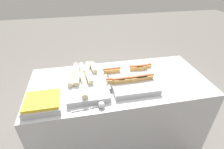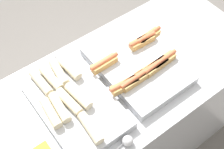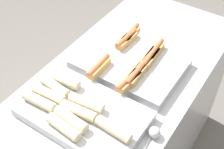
{
  "view_description": "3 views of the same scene",
  "coord_description": "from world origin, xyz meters",
  "px_view_note": "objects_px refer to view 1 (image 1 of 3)",
  "views": [
    {
      "loc": [
        -0.32,
        -1.26,
        1.82
      ],
      "look_at": [
        -0.07,
        0.0,
        1.0
      ],
      "focal_mm": 28.0,
      "sensor_mm": 36.0,
      "label": 1
    },
    {
      "loc": [
        -0.61,
        -0.72,
        2.25
      ],
      "look_at": [
        -0.07,
        0.0,
        1.0
      ],
      "focal_mm": 50.0,
      "sensor_mm": 36.0,
      "label": 2
    },
    {
      "loc": [
        -0.93,
        -0.57,
        2.02
      ],
      "look_at": [
        -0.07,
        0.0,
        1.0
      ],
      "focal_mm": 50.0,
      "sensor_mm": 36.0,
      "label": 3
    }
  ],
  "objects_px": {
    "tray_wraps": "(86,81)",
    "tray_side_front": "(43,103)",
    "tray_hotdogs": "(130,77)",
    "serving_spoon_far": "(92,65)",
    "serving_spoon_near": "(99,105)"
  },
  "relations": [
    {
      "from": "tray_hotdogs",
      "to": "serving_spoon_far",
      "type": "bearing_deg",
      "value": 135.71
    },
    {
      "from": "tray_hotdogs",
      "to": "serving_spoon_far",
      "type": "relative_size",
      "value": 1.99
    },
    {
      "from": "tray_side_front",
      "to": "serving_spoon_far",
      "type": "xyz_separation_m",
      "value": [
        0.41,
        0.52,
        -0.01
      ]
    },
    {
      "from": "tray_hotdogs",
      "to": "tray_side_front",
      "type": "relative_size",
      "value": 1.94
    },
    {
      "from": "serving_spoon_far",
      "to": "tray_hotdogs",
      "type": "bearing_deg",
      "value": -44.29
    },
    {
      "from": "serving_spoon_far",
      "to": "serving_spoon_near",
      "type": "bearing_deg",
      "value": -90.57
    },
    {
      "from": "tray_wraps",
      "to": "tray_side_front",
      "type": "relative_size",
      "value": 2.01
    },
    {
      "from": "tray_hotdogs",
      "to": "serving_spoon_far",
      "type": "distance_m",
      "value": 0.44
    },
    {
      "from": "tray_hotdogs",
      "to": "serving_spoon_near",
      "type": "xyz_separation_m",
      "value": [
        -0.32,
        -0.3,
        -0.01
      ]
    },
    {
      "from": "tray_side_front",
      "to": "tray_wraps",
      "type": "bearing_deg",
      "value": 34.3
    },
    {
      "from": "tray_wraps",
      "to": "tray_side_front",
      "type": "xyz_separation_m",
      "value": [
        -0.33,
        -0.23,
        -0.0
      ]
    },
    {
      "from": "serving_spoon_far",
      "to": "tray_side_front",
      "type": "bearing_deg",
      "value": -128.63
    },
    {
      "from": "tray_side_front",
      "to": "serving_spoon_far",
      "type": "distance_m",
      "value": 0.66
    },
    {
      "from": "tray_side_front",
      "to": "serving_spoon_far",
      "type": "height_order",
      "value": "tray_side_front"
    },
    {
      "from": "tray_hotdogs",
      "to": "tray_wraps",
      "type": "relative_size",
      "value": 0.97
    }
  ]
}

